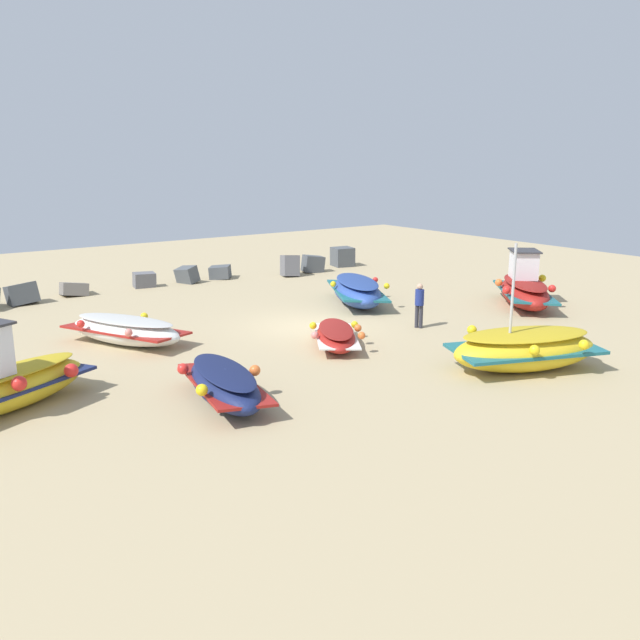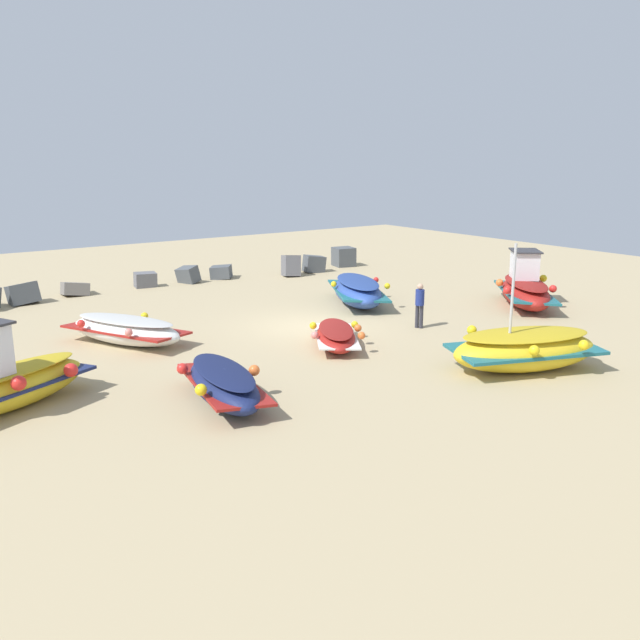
{
  "view_description": "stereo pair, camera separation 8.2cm",
  "coord_description": "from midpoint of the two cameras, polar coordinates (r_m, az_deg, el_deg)",
  "views": [
    {
      "loc": [
        -13.41,
        -19.57,
        6.11
      ],
      "look_at": [
        -1.16,
        -2.39,
        0.9
      ],
      "focal_mm": 37.6,
      "sensor_mm": 36.0,
      "label": 1
    },
    {
      "loc": [
        -13.34,
        -19.62,
        6.11
      ],
      "look_at": [
        -1.16,
        -2.39,
        0.9
      ],
      "focal_mm": 37.6,
      "sensor_mm": 36.0,
      "label": 2
    }
  ],
  "objects": [
    {
      "name": "fishing_boat_0",
      "position": [
        23.12,
        -16.33,
        -0.8
      ],
      "size": [
        3.49,
        4.7,
        0.96
      ],
      "rotation": [
        0.0,
        0.0,
        2.04
      ],
      "color": "white",
      "rests_on": "ground_plane"
    },
    {
      "name": "fishing_boat_4",
      "position": [
        28.11,
        3.09,
        2.51
      ],
      "size": [
        3.82,
        4.96,
        1.16
      ],
      "rotation": [
        0.0,
        0.0,
        4.23
      ],
      "color": "#2D4C9E",
      "rests_on": "ground_plane"
    },
    {
      "name": "ground_plane",
      "position": [
        24.5,
        -1.13,
        -0.57
      ],
      "size": [
        53.21,
        53.21,
        0.0
      ],
      "primitive_type": "plane",
      "color": "tan"
    },
    {
      "name": "fishing_boat_6",
      "position": [
        29.03,
        16.93,
        2.58
      ],
      "size": [
        4.44,
        4.81,
        2.31
      ],
      "rotation": [
        0.0,
        0.0,
        0.87
      ],
      "color": "maroon",
      "rests_on": "ground_plane"
    },
    {
      "name": "fishing_boat_1",
      "position": [
        20.36,
        16.95,
        -2.35
      ],
      "size": [
        4.86,
        3.32,
        3.75
      ],
      "rotation": [
        0.0,
        0.0,
        5.93
      ],
      "color": "gold",
      "rests_on": "ground_plane"
    },
    {
      "name": "fishing_boat_3",
      "position": [
        21.94,
        1.27,
        -1.35
      ],
      "size": [
        2.83,
        3.51,
        0.74
      ],
      "rotation": [
        0.0,
        0.0,
        4.16
      ],
      "color": "maroon",
      "rests_on": "ground_plane"
    },
    {
      "name": "breakwater_rocks",
      "position": [
        33.01,
        -11.54,
        3.7
      ],
      "size": [
        20.31,
        2.84,
        1.29
      ],
      "color": "#4C5156",
      "rests_on": "ground_plane"
    },
    {
      "name": "fishing_boat_5",
      "position": [
        18.14,
        -25.35,
        -4.73
      ],
      "size": [
        4.58,
        3.28,
        2.35
      ],
      "rotation": [
        0.0,
        0.0,
        3.59
      ],
      "color": "gold",
      "rests_on": "ground_plane"
    },
    {
      "name": "person_walking",
      "position": [
        24.39,
        8.36,
        1.49
      ],
      "size": [
        0.32,
        0.32,
        1.64
      ],
      "rotation": [
        0.0,
        0.0,
        3.57
      ],
      "color": "#2D2D38",
      "rests_on": "ground_plane"
    },
    {
      "name": "fishing_boat_2",
      "position": [
        17.2,
        -8.29,
        -5.39
      ],
      "size": [
        2.19,
        4.12,
        0.95
      ],
      "rotation": [
        0.0,
        0.0,
        1.39
      ],
      "color": "navy",
      "rests_on": "ground_plane"
    }
  ]
}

